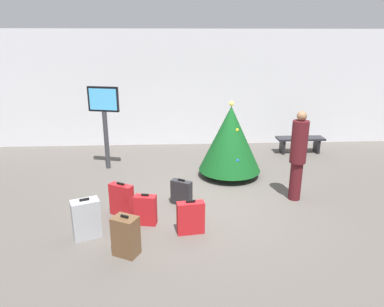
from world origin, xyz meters
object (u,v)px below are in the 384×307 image
Objects in this scene: suitcase_5 at (86,219)px; suitcase_2 at (181,193)px; suitcase_1 at (126,236)px; suitcase_4 at (191,218)px; flight_info_kiosk at (104,113)px; waiting_bench at (300,141)px; holiday_tree at (230,139)px; suitcase_3 at (122,200)px; traveller_0 at (298,154)px; suitcase_0 at (146,210)px.

suitcase_2 is at bearing 35.32° from suitcase_5.
suitcase_1 reaches higher than suitcase_4.
suitcase_2 is (1.90, -2.28, -1.23)m from flight_info_kiosk.
suitcase_1 is at bearing -132.11° from waiting_bench.
holiday_tree reaches higher than suitcase_3.
suitcase_1 is at bearing -150.72° from traveller_0.
traveller_0 is 2.83× the size of suitcase_3.
suitcase_1 is at bearing -104.01° from suitcase_0.
suitcase_2 is 0.89× the size of suitcase_4.
holiday_tree reaches higher than suitcase_0.
suitcase_3 is at bearing -140.81° from holiday_tree.
suitcase_1 is at bearing -37.42° from suitcase_5.
suitcase_5 is (-1.79, -0.03, 0.05)m from suitcase_4.
flight_info_kiosk is 3.65m from suitcase_5.
suitcase_3 is (-4.82, -3.72, -0.04)m from waiting_bench.
suitcase_1 reaches higher than suitcase_3.
suitcase_3 is 1.49m from suitcase_4.
suitcase_5 reaches higher than suitcase_4.
suitcase_2 is at bearing -137.78° from waiting_bench.
traveller_0 is 3.17× the size of suitcase_0.
waiting_bench is at bearing 42.22° from suitcase_2.
holiday_tree is 3.36× the size of suitcase_2.
suitcase_5 is (-0.74, 0.57, 0.02)m from suitcase_1.
suitcase_3 is at bearing -142.32° from waiting_bench.
suitcase_0 is 0.99m from suitcase_1.
suitcase_3 reaches higher than suitcase_0.
holiday_tree is 1.34× the size of waiting_bench.
flight_info_kiosk reaches higher than holiday_tree.
suitcase_3 is 1.08× the size of suitcase_4.
traveller_0 reaches higher than suitcase_4.
waiting_bench is (5.55, 1.03, -1.13)m from flight_info_kiosk.
suitcase_3 is at bearing -160.75° from suitcase_2.
suitcase_5 is (-1.66, -1.18, 0.08)m from suitcase_2.
suitcase_5 reaches higher than suitcase_1.
suitcase_0 is at bearing -130.91° from suitcase_2.
suitcase_4 is at bearing -150.90° from traveller_0.
suitcase_5 is at bearing -122.76° from suitcase_3.
waiting_bench is 2.23× the size of suitcase_4.
holiday_tree reaches higher than suitcase_5.
traveller_0 is 4.35m from suitcase_5.
traveller_0 is 3.32m from suitcase_0.
suitcase_4 is (-1.11, -2.70, -0.67)m from holiday_tree.
suitcase_4 is at bearing -23.93° from suitcase_0.
flight_info_kiosk is 3.12× the size of suitcase_1.
suitcase_2 is at bearing -176.89° from traveller_0.
suitcase_5 is at bearing 142.58° from suitcase_1.
suitcase_3 is at bearing 142.15° from suitcase_0.
suitcase_3 is at bearing -74.78° from flight_info_kiosk.
traveller_0 is 3.70m from suitcase_3.
flight_info_kiosk reaches higher than waiting_bench.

